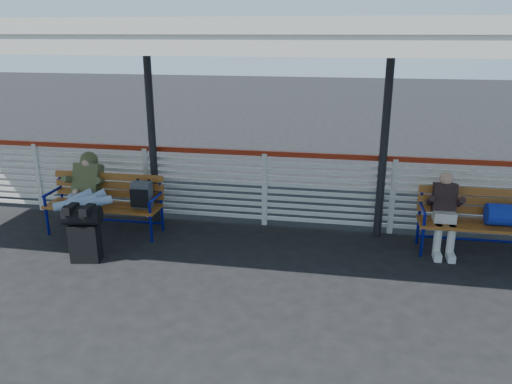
% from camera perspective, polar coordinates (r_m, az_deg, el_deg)
% --- Properties ---
extents(ground, '(60.00, 60.00, 0.00)m').
position_cam_1_polar(ground, '(6.53, -1.81, -9.76)').
color(ground, black).
rests_on(ground, ground).
extents(fence, '(12.08, 0.08, 1.24)m').
position_cam_1_polar(fence, '(8.01, 0.99, 0.69)').
color(fence, silver).
rests_on(fence, ground).
extents(canopy, '(12.60, 3.60, 3.16)m').
position_cam_1_polar(canopy, '(6.63, -0.43, 18.00)').
color(canopy, silver).
rests_on(canopy, ground).
extents(luggage_stack, '(0.52, 0.34, 0.80)m').
position_cam_1_polar(luggage_stack, '(7.20, -19.05, -4.25)').
color(luggage_stack, black).
rests_on(luggage_stack, ground).
extents(bench_left, '(1.80, 0.56, 0.92)m').
position_cam_1_polar(bench_left, '(8.03, -15.92, -0.59)').
color(bench_left, '#A2521F').
rests_on(bench_left, ground).
extents(bench_right, '(1.80, 0.56, 0.92)m').
position_cam_1_polar(bench_right, '(7.70, 25.51, -2.47)').
color(bench_right, '#A2521F').
rests_on(bench_right, ground).
extents(traveler_man, '(0.94, 1.64, 0.77)m').
position_cam_1_polar(traveler_man, '(7.84, -19.06, -0.44)').
color(traveler_man, '#93A4C5').
rests_on(traveler_man, ground).
extents(companion_person, '(0.32, 0.66, 1.15)m').
position_cam_1_polar(companion_person, '(7.53, 20.74, -2.17)').
color(companion_person, beige).
rests_on(companion_person, ground).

